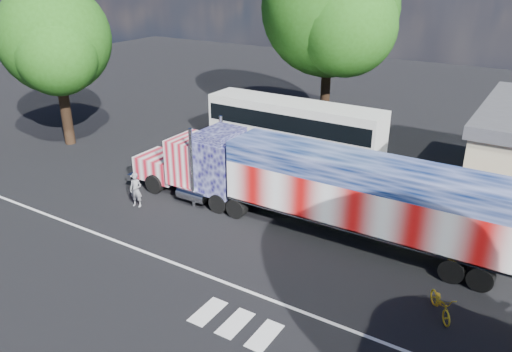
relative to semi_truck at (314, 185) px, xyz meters
The scene contains 8 objects.
ground 4.85m from the semi_truck, 137.76° to the right, with size 100.00×100.00×0.00m, color black.
lane_markings 7.18m from the semi_truck, 102.59° to the right, with size 30.00×2.67×0.01m.
semi_truck is the anchor object (origin of this frame).
coach_bus 10.19m from the semi_truck, 123.06° to the left, with size 11.89×2.77×3.46m.
woman 9.22m from the semi_truck, 162.39° to the right, with size 0.67×0.44×1.84m, color slate.
bicycle 7.77m from the semi_truck, 26.81° to the right, with size 0.62×1.78×0.93m, color gold.
tree_n_mid 17.09m from the semi_truck, 112.35° to the left, with size 10.12×9.64×13.60m.
tree_w_a 20.32m from the semi_truck, behind, with size 7.55×7.19×10.78m.
Camera 1 is at (12.05, -16.35, 11.64)m, focal length 35.00 mm.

